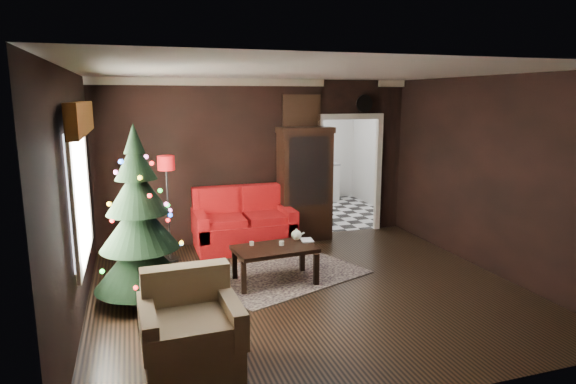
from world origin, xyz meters
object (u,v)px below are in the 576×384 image
object	(u,v)px
christmas_tree	(139,219)
kitchen_table	(310,200)
loveseat	(244,219)
curio_cabinet	(305,186)
armchair	(191,324)
teapot	(296,235)
floor_lamp	(168,209)
wall_clock	(364,104)
coffee_table	(275,264)

from	to	relation	value
christmas_tree	kitchen_table	bearing A→B (deg)	44.27
loveseat	curio_cabinet	size ratio (longest dim) A/B	0.89
curio_cabinet	armchair	distance (m)	4.49
teapot	loveseat	bearing A→B (deg)	107.30
curio_cabinet	floor_lamp	xyz separation A→B (m)	(-2.39, -0.52, -0.12)
christmas_tree	teapot	size ratio (longest dim) A/B	13.02
loveseat	teapot	world-z (taller)	loveseat
floor_lamp	armchair	xyz separation A→B (m)	(-0.06, -3.21, -0.37)
kitchen_table	loveseat	bearing A→B (deg)	-137.49
christmas_tree	teapot	distance (m)	2.20
wall_clock	floor_lamp	bearing A→B (deg)	-168.88
kitchen_table	armchair	bearing A→B (deg)	-120.97
coffee_table	wall_clock	bearing A→B (deg)	41.51
teapot	wall_clock	bearing A→B (deg)	43.54
christmas_tree	coffee_table	world-z (taller)	christmas_tree
coffee_table	teapot	distance (m)	0.55
floor_lamp	teapot	bearing A→B (deg)	-33.46
loveseat	armchair	bearing A→B (deg)	-110.29
coffee_table	teapot	size ratio (longest dim) A/B	6.53
teapot	wall_clock	xyz separation A→B (m)	(1.91, 1.81, 1.80)
curio_cabinet	armchair	world-z (taller)	curio_cabinet
wall_clock	coffee_table	bearing A→B (deg)	-138.49
curio_cabinet	kitchen_table	world-z (taller)	curio_cabinet
loveseat	kitchen_table	xyz separation A→B (m)	(1.80, 1.65, -0.12)
curio_cabinet	teapot	size ratio (longest dim) A/B	11.43
floor_lamp	wall_clock	distance (m)	3.97
teapot	curio_cabinet	bearing A→B (deg)	66.53
armchair	wall_clock	size ratio (longest dim) A/B	2.82
floor_lamp	kitchen_table	bearing A→B (deg)	32.76
curio_cabinet	coffee_table	xyz separation A→B (m)	(-1.10, -1.85, -0.69)
floor_lamp	curio_cabinet	bearing A→B (deg)	12.40
coffee_table	wall_clock	distance (m)	3.73
christmas_tree	wall_clock	bearing A→B (deg)	28.02
curio_cabinet	kitchen_table	bearing A→B (deg)	65.56
wall_clock	christmas_tree	bearing A→B (deg)	-151.98
floor_lamp	wall_clock	world-z (taller)	wall_clock
wall_clock	kitchen_table	distance (m)	2.43
armchair	curio_cabinet	bearing A→B (deg)	54.72
curio_cabinet	teapot	world-z (taller)	curio_cabinet
floor_lamp	coffee_table	size ratio (longest dim) A/B	1.49
curio_cabinet	christmas_tree	xyz separation A→B (m)	(-2.83, -1.97, 0.10)
christmas_tree	loveseat	bearing A→B (deg)	46.05
teapot	floor_lamp	bearing A→B (deg)	146.54
curio_cabinet	floor_lamp	distance (m)	2.45
coffee_table	kitchen_table	bearing A→B (deg)	61.97
kitchen_table	christmas_tree	bearing A→B (deg)	-135.73
kitchen_table	teapot	bearing A→B (deg)	-113.92
coffee_table	wall_clock	xyz separation A→B (m)	(2.30, 2.03, 2.12)
loveseat	kitchen_table	world-z (taller)	loveseat
floor_lamp	coffee_table	bearing A→B (deg)	-45.84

